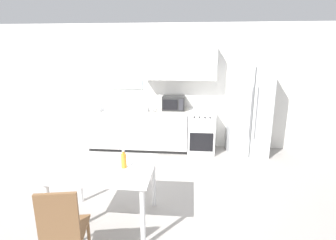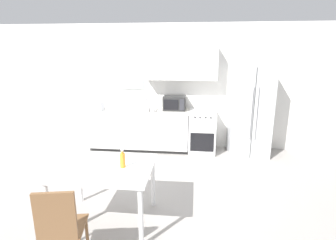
# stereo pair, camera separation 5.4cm
# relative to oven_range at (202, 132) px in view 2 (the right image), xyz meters

# --- Properties ---
(ground_plane) EXTENTS (12.00, 12.00, 0.00)m
(ground_plane) POSITION_rel_oven_range_xyz_m (-0.98, -1.95, -0.44)
(ground_plane) COLOR gray
(wall_back) EXTENTS (12.00, 0.38, 2.70)m
(wall_back) POSITION_rel_oven_range_xyz_m (-0.91, 0.31, 0.99)
(wall_back) COLOR silver
(wall_back) RESTS_ON ground_plane
(kitchen_counter) EXTENTS (2.17, 0.64, 0.89)m
(kitchen_counter) POSITION_rel_oven_range_xyz_m (-1.36, 0.00, 0.01)
(kitchen_counter) COLOR #333333
(kitchen_counter) RESTS_ON ground_plane
(oven_range) EXTENTS (0.56, 0.64, 0.89)m
(oven_range) POSITION_rel_oven_range_xyz_m (0.00, 0.00, 0.00)
(oven_range) COLOR white
(oven_range) RESTS_ON ground_plane
(refrigerator) EXTENTS (0.80, 0.70, 1.86)m
(refrigerator) POSITION_rel_oven_range_xyz_m (0.97, -0.02, 0.49)
(refrigerator) COLOR silver
(refrigerator) RESTS_ON ground_plane
(kitchen_sink) EXTENTS (0.60, 0.38, 0.22)m
(kitchen_sink) POSITION_rel_oven_range_xyz_m (-1.69, 0.01, 0.46)
(kitchen_sink) COLOR #B7BABC
(kitchen_sink) RESTS_ON kitchen_counter
(microwave) EXTENTS (0.48, 0.38, 0.29)m
(microwave) POSITION_rel_oven_range_xyz_m (-0.61, 0.09, 0.60)
(microwave) COLOR #282828
(microwave) RESTS_ON kitchen_counter
(coffee_mug) EXTENTS (0.12, 0.09, 0.09)m
(coffee_mug) POSITION_rel_oven_range_xyz_m (-1.02, -0.20, 0.49)
(coffee_mug) COLOR white
(coffee_mug) RESTS_ON kitchen_counter
(grocery_bag_0) EXTENTS (0.24, 0.21, 0.33)m
(grocery_bag_0) POSITION_rel_oven_range_xyz_m (-2.21, -0.17, 0.59)
(grocery_bag_0) COLOR white
(grocery_bag_0) RESTS_ON kitchen_counter
(grocery_bag_1) EXTENTS (0.22, 0.19, 0.33)m
(grocery_bag_1) POSITION_rel_oven_range_xyz_m (-1.22, -0.14, 0.60)
(grocery_bag_1) COLOR white
(grocery_bag_1) RESTS_ON kitchen_counter
(dining_table) EXTENTS (1.19, 0.94, 0.76)m
(dining_table) POSITION_rel_oven_range_xyz_m (-1.25, -2.58, 0.22)
(dining_table) COLOR white
(dining_table) RESTS_ON ground_plane
(dining_chair_near) EXTENTS (0.47, 0.47, 0.93)m
(dining_chair_near) POSITION_rel_oven_range_xyz_m (-1.39, -3.43, 0.09)
(dining_chair_near) COLOR brown
(dining_chair_near) RESTS_ON ground_plane
(drink_bottle) EXTENTS (0.07, 0.07, 0.23)m
(drink_bottle) POSITION_rel_oven_range_xyz_m (-1.01, -2.58, 0.41)
(drink_bottle) COLOR orange
(drink_bottle) RESTS_ON dining_table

